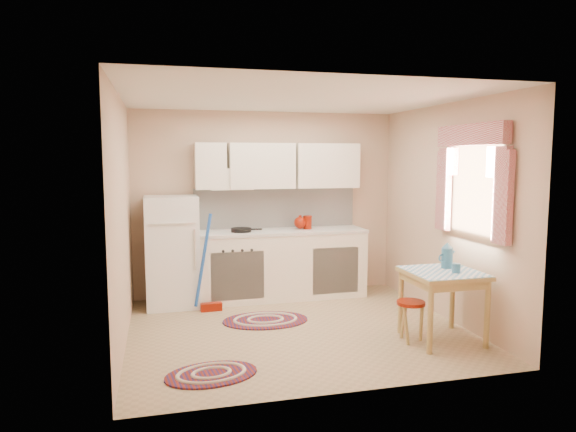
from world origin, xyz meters
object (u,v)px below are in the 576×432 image
(base_cabinets, at_px, (281,265))
(stool, at_px, (410,321))
(fridge, at_px, (172,252))
(table, at_px, (442,306))

(base_cabinets, distance_m, stool, 2.17)
(fridge, xyz_separation_m, stool, (2.32, -1.91, -0.49))
(fridge, relative_size, base_cabinets, 0.62)
(table, bearing_deg, fridge, 143.57)
(table, distance_m, stool, 0.36)
(fridge, distance_m, stool, 3.04)
(base_cabinets, relative_size, table, 3.12)
(base_cabinets, height_order, table, base_cabinets)
(stool, bearing_deg, table, -8.51)
(table, bearing_deg, stool, 171.49)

